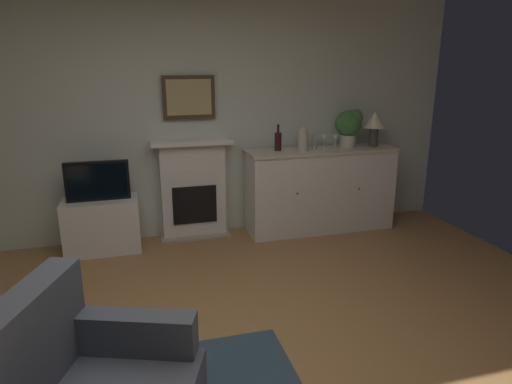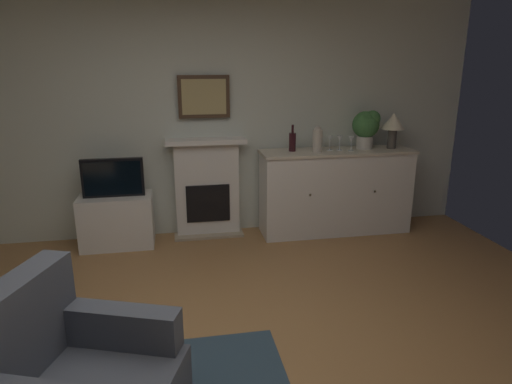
% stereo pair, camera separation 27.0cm
% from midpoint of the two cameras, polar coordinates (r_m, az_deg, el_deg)
% --- Properties ---
extents(wall_rear, '(6.40, 0.06, 2.62)m').
position_cam_midpoint_polar(wall_rear, '(5.01, -11.67, 9.06)').
color(wall_rear, silver).
rests_on(wall_rear, ground_plane).
extents(fireplace_unit, '(0.87, 0.30, 1.10)m').
position_cam_midpoint_polar(fireplace_unit, '(5.04, -9.48, 0.37)').
color(fireplace_unit, white).
rests_on(fireplace_unit, ground_plane).
extents(framed_picture, '(0.55, 0.04, 0.45)m').
position_cam_midpoint_polar(framed_picture, '(4.92, -10.08, 11.72)').
color(framed_picture, '#473323').
extents(sideboard_cabinet, '(1.72, 0.49, 0.95)m').
position_cam_midpoint_polar(sideboard_cabinet, '(5.24, 6.68, 0.28)').
color(sideboard_cabinet, white).
rests_on(sideboard_cabinet, ground_plane).
extents(table_lamp, '(0.26, 0.26, 0.40)m').
position_cam_midpoint_polar(table_lamp, '(5.36, 13.39, 8.57)').
color(table_lamp, '#4C4742').
rests_on(table_lamp, sideboard_cabinet).
extents(wine_bottle, '(0.08, 0.08, 0.29)m').
position_cam_midpoint_polar(wine_bottle, '(4.99, 1.25, 6.45)').
color(wine_bottle, '#331419').
rests_on(wine_bottle, sideboard_cabinet).
extents(wine_glass_left, '(0.07, 0.07, 0.16)m').
position_cam_midpoint_polar(wine_glass_left, '(5.10, 5.91, 6.75)').
color(wine_glass_left, silver).
rests_on(wine_glass_left, sideboard_cabinet).
extents(wine_glass_center, '(0.07, 0.07, 0.16)m').
position_cam_midpoint_polar(wine_glass_center, '(5.12, 7.13, 6.76)').
color(wine_glass_center, silver).
rests_on(wine_glass_center, sideboard_cabinet).
extents(wine_glass_right, '(0.07, 0.07, 0.16)m').
position_cam_midpoint_polar(wine_glass_right, '(5.11, 8.55, 6.68)').
color(wine_glass_right, silver).
rests_on(wine_glass_right, sideboard_cabinet).
extents(vase_decorative, '(0.11, 0.11, 0.28)m').
position_cam_midpoint_polar(vase_decorative, '(4.97, 4.40, 6.75)').
color(vase_decorative, beige).
rests_on(vase_decorative, sideboard_cabinet).
extents(tv_cabinet, '(0.75, 0.42, 0.55)m').
position_cam_midpoint_polar(tv_cabinet, '(4.97, -20.38, -3.97)').
color(tv_cabinet, white).
rests_on(tv_cabinet, ground_plane).
extents(tv_set, '(0.62, 0.07, 0.40)m').
position_cam_midpoint_polar(tv_set, '(4.81, -20.95, 1.29)').
color(tv_set, black).
rests_on(tv_set, tv_cabinet).
extents(potted_plant_small, '(0.30, 0.30, 0.43)m').
position_cam_midpoint_polar(potted_plant_small, '(5.27, 10.29, 8.37)').
color(potted_plant_small, beige).
rests_on(potted_plant_small, sideboard_cabinet).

